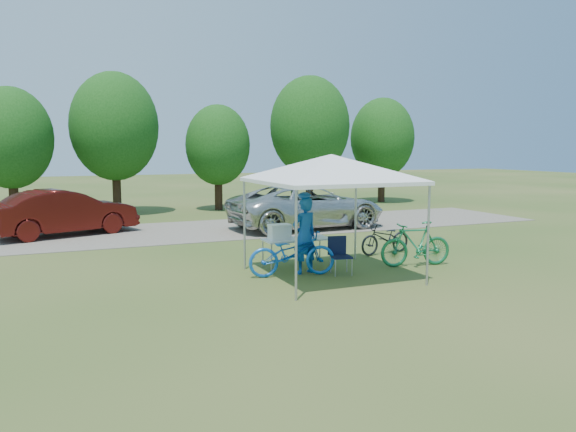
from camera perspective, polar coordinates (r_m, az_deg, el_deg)
name	(u,v)px	position (r m, az deg, el deg)	size (l,w,h in m)	color
ground	(330,277)	(12.65, 4.29, -6.17)	(100.00, 100.00, 0.00)	#2D5119
gravel_strip	(226,229)	(19.98, -6.32, -1.31)	(24.00, 5.00, 0.02)	gray
canopy	(331,158)	(12.33, 4.41, 5.93)	(4.53, 4.53, 3.00)	#A5A5AA
treeline	(179,132)	(25.56, -11.03, 8.33)	(24.89, 4.28, 6.30)	#382314
folding_table	(297,240)	(13.65, 0.89, -2.48)	(1.64, 0.68, 0.67)	white
folding_chair	(339,252)	(12.89, 5.23, -3.65)	(0.51, 0.53, 0.85)	black
cooler	(280,232)	(13.44, -0.86, -1.63)	(0.51, 0.35, 0.37)	white
ice_cream_cup	(311,237)	(13.74, 2.33, -2.12)	(0.08, 0.08, 0.06)	gold
cyclist	(304,235)	(12.80, 1.68, -1.99)	(0.64, 0.42, 1.76)	#13499A
bike_blue	(292,253)	(12.59, 0.43, -3.80)	(0.69, 1.98, 1.04)	blue
bike_green	(416,244)	(13.98, 12.85, -2.78)	(0.51, 1.82, 1.09)	#197040
bike_dark	(386,238)	(15.43, 9.89, -2.21)	(0.58, 1.66, 0.87)	black
minivan	(307,206)	(19.95, 1.97, 1.01)	(2.60, 5.63, 1.56)	silver
sedan	(64,212)	(19.71, -21.77, 0.35)	(1.59, 4.56, 1.50)	#490F0C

